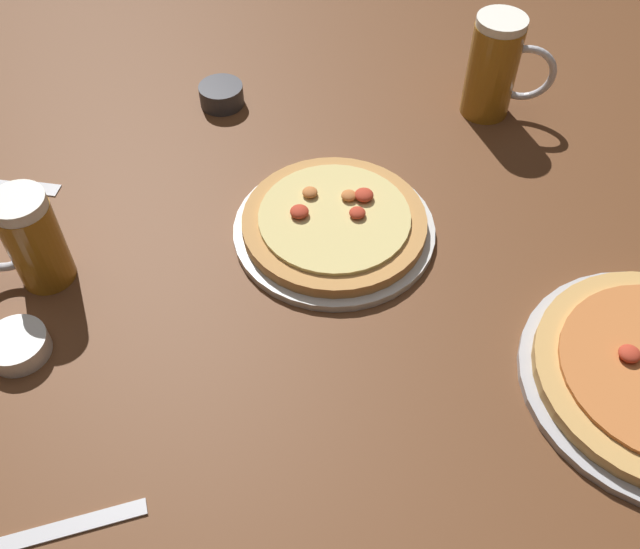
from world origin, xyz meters
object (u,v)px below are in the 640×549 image
Objects in this scene: knife_right at (41,534)px; ramekin_sauce at (18,346)px; pizza_plate_far at (334,225)px; ramekin_butter at (221,95)px; beer_mug_dark at (30,240)px; beer_mug_amber at (496,67)px.

ramekin_sauce is at bearing 89.08° from knife_right.
pizza_plate_far is 0.53m from knife_right.
ramekin_butter is (-0.07, 0.35, 0.00)m from pizza_plate_far.
ramekin_butter reaches higher than ramekin_sauce.
pizza_plate_far is 0.41m from beer_mug_dark.
beer_mug_amber is 0.46m from ramekin_butter.
knife_right is (-0.38, -0.65, -0.01)m from ramekin_butter.
knife_right is at bearing -90.92° from ramekin_sauce.
ramekin_butter is at bearing 46.93° from ramekin_sauce.
pizza_plate_far is at bearing -79.55° from ramekin_butter.
beer_mug_amber is (0.75, 0.11, 0.01)m from beer_mug_dark.
ramekin_butter reaches higher than knife_right.
pizza_plate_far reaches higher than ramekin_sauce.
beer_mug_dark reaches higher than knife_right.
ramekin_butter is at bearing 40.88° from beer_mug_dark.
beer_mug_dark is 0.67× the size of knife_right.
ramekin_butter is at bearing 156.37° from beer_mug_amber.
ramekin_butter is (-0.41, 0.18, -0.07)m from beer_mug_amber.
beer_mug_amber is 0.82m from ramekin_sauce.
beer_mug_dark reaches higher than ramekin_butter.
beer_mug_amber reaches higher than knife_right.
pizza_plate_far is 0.36m from ramekin_butter.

